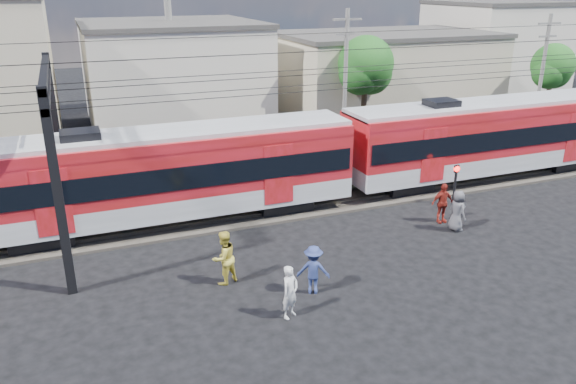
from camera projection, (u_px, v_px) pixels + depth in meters
name	position (u px, v px, depth m)	size (l,w,h in m)	color
ground	(382.00, 286.00, 19.43)	(120.00, 120.00, 0.00)	black
track_bed	(295.00, 205.00, 26.38)	(70.00, 3.40, 0.12)	#2D2823
rail_near	(302.00, 208.00, 25.68)	(70.00, 0.12, 0.12)	#59544C
rail_far	(289.00, 197.00, 26.99)	(70.00, 0.12, 0.12)	#59544C
commuter_train	(172.00, 171.00, 23.62)	(50.30, 3.08, 4.17)	black
catenary	(89.00, 113.00, 21.63)	(70.00, 9.30, 7.52)	black
building_midwest	(172.00, 73.00, 40.99)	(12.24, 12.24, 7.30)	beige
building_mideast	(384.00, 73.00, 44.03)	(16.32, 10.20, 6.30)	tan
building_east	(494.00, 48.00, 51.96)	(10.20, 10.20, 8.30)	beige
utility_pole_mid	(345.00, 79.00, 32.96)	(1.80, 0.24, 8.50)	slate
utility_pole_east	(542.00, 73.00, 36.97)	(1.80, 0.24, 8.00)	slate
tree_near	(367.00, 67.00, 36.70)	(3.82, 3.64, 6.72)	#382619
tree_far	(553.00, 68.00, 41.20)	(3.36, 3.12, 5.76)	#382619
pedestrian_a	(290.00, 292.00, 17.37)	(0.64, 0.42, 1.75)	silver
pedestrian_b	(224.00, 258.00, 19.32)	(0.94, 0.74, 1.94)	gold
pedestrian_c	(313.00, 270.00, 18.74)	(1.11, 0.64, 1.72)	navy
pedestrian_d	(442.00, 203.00, 24.32)	(1.04, 0.43, 1.78)	maroon
pedestrian_e	(457.00, 211.00, 23.51)	(0.87, 0.56, 1.78)	#4A4A4E
car_silver	(570.00, 122.00, 39.15)	(1.70, 4.23, 1.44)	silver
crossing_signal	(456.00, 177.00, 26.06)	(0.29, 0.29, 1.96)	black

